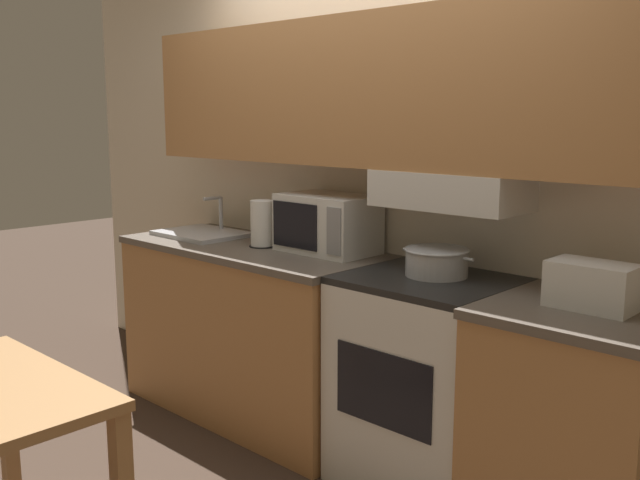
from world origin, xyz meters
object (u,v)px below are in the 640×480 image
object	(u,v)px
stove_range	(426,382)
paper_towel_roll	(262,224)
sink_basin	(202,233)
microwave	(327,224)
toaster	(592,285)
cooking_pot	(437,261)

from	to	relation	value
stove_range	paper_towel_roll	world-z (taller)	paper_towel_roll
sink_basin	paper_towel_roll	world-z (taller)	paper_towel_roll
microwave	toaster	distance (m)	1.42
microwave	sink_basin	xyz separation A→B (m)	(-0.85, -0.14, -0.13)
toaster	stove_range	bearing A→B (deg)	179.65
stove_range	toaster	bearing A→B (deg)	-0.35
toaster	sink_basin	bearing A→B (deg)	-179.67
microwave	paper_towel_roll	size ratio (longest dim) A/B	2.00
stove_range	toaster	world-z (taller)	toaster
paper_towel_roll	cooking_pot	bearing A→B (deg)	3.12
cooking_pot	paper_towel_roll	world-z (taller)	paper_towel_roll
stove_range	sink_basin	world-z (taller)	sink_basin
sink_basin	toaster	bearing A→B (deg)	0.33
stove_range	sink_basin	bearing A→B (deg)	-179.37
toaster	sink_basin	distance (m)	2.27
paper_towel_roll	stove_range	bearing A→B (deg)	0.28
toaster	paper_towel_roll	xyz separation A→B (m)	(-1.76, -0.00, 0.04)
stove_range	microwave	world-z (taller)	microwave
cooking_pot	toaster	size ratio (longest dim) A/B	1.16
cooking_pot	toaster	bearing A→B (deg)	-4.62
stove_range	cooking_pot	xyz separation A→B (m)	(0.00, 0.05, 0.53)
cooking_pot	sink_basin	xyz separation A→B (m)	(-1.56, -0.07, -0.05)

